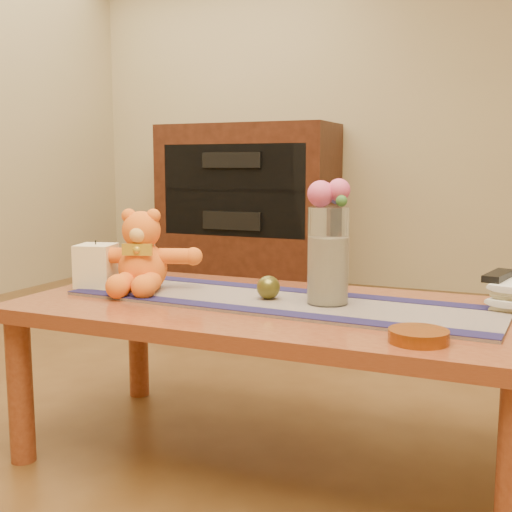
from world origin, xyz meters
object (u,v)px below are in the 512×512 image
at_px(teddy_bear, 142,251).
at_px(glass_vase, 328,256).
at_px(tv_remote, 498,276).
at_px(pillar_candle, 96,266).
at_px(book_bottom, 498,302).
at_px(bronze_ball, 268,287).
at_px(amber_dish, 419,336).

bearing_deg(teddy_bear, glass_vase, -16.61).
bearing_deg(glass_vase, tv_remote, 23.08).
height_order(pillar_candle, tv_remote, pillar_candle).
bearing_deg(book_bottom, tv_remote, -93.00).
xyz_separation_m(teddy_bear, book_bottom, (1.00, 0.21, -0.11)).
bearing_deg(tv_remote, glass_vase, -145.37).
bearing_deg(bronze_ball, teddy_bear, -178.84).
xyz_separation_m(pillar_candle, book_bottom, (1.14, 0.24, -0.06)).
height_order(glass_vase, amber_dish, glass_vase).
xyz_separation_m(glass_vase, amber_dish, (0.29, -0.26, -0.12)).
xyz_separation_m(teddy_bear, amber_dish, (0.86, -0.25, -0.11)).
bearing_deg(pillar_candle, amber_dish, -12.07).
xyz_separation_m(bronze_ball, tv_remote, (0.59, 0.19, 0.04)).
distance_m(bronze_ball, tv_remote, 0.62).
bearing_deg(book_bottom, amber_dish, -97.93).
height_order(tv_remote, amber_dish, tv_remote).
xyz_separation_m(pillar_candle, tv_remote, (1.14, 0.23, 0.01)).
relative_size(glass_vase, book_bottom, 1.17).
distance_m(tv_remote, amber_dish, 0.47).
height_order(pillar_candle, book_bottom, pillar_candle).
relative_size(bronze_ball, amber_dish, 0.51).
xyz_separation_m(glass_vase, book_bottom, (0.42, 0.19, -0.13)).
distance_m(teddy_bear, glass_vase, 0.58).
distance_m(glass_vase, tv_remote, 0.46).
bearing_deg(bronze_ball, tv_remote, 17.75).
bearing_deg(tv_remote, bronze_ball, -150.69).
bearing_deg(book_bottom, teddy_bear, -159.75).
height_order(teddy_bear, pillar_candle, teddy_bear).
height_order(bronze_ball, tv_remote, tv_remote).
distance_m(pillar_candle, book_bottom, 1.17).
xyz_separation_m(book_bottom, tv_remote, (-0.00, -0.01, 0.07)).
relative_size(pillar_candle, book_bottom, 0.58).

